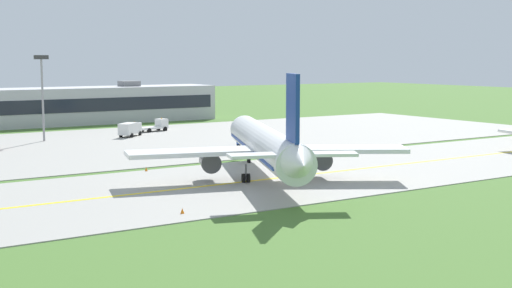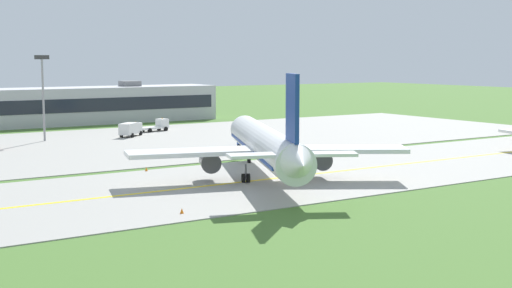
% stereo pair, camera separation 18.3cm
% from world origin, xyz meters
% --- Properties ---
extents(ground_plane, '(500.00, 500.00, 0.00)m').
position_xyz_m(ground_plane, '(0.00, 0.00, 0.00)').
color(ground_plane, '#47702D').
extents(taxiway_strip, '(240.00, 28.00, 0.10)m').
position_xyz_m(taxiway_strip, '(0.00, 0.00, 0.05)').
color(taxiway_strip, '#9E9B93').
rests_on(taxiway_strip, ground).
extents(apron_pad, '(140.00, 52.00, 0.10)m').
position_xyz_m(apron_pad, '(10.00, 42.00, 0.05)').
color(apron_pad, '#9E9B93').
rests_on(apron_pad, ground).
extents(taxiway_centreline, '(220.00, 0.60, 0.01)m').
position_xyz_m(taxiway_centreline, '(0.00, 0.00, 0.11)').
color(taxiway_centreline, yellow).
rests_on(taxiway_centreline, taxiway_strip).
extents(airplane_lead, '(31.06, 37.59, 12.70)m').
position_xyz_m(airplane_lead, '(-1.39, -0.04, 4.13)').
color(airplane_lead, white).
rests_on(airplane_lead, ground).
extents(service_truck_baggage, '(6.72, 3.79, 2.59)m').
position_xyz_m(service_truck_baggage, '(11.67, 57.65, 1.18)').
color(service_truck_baggage, silver).
rests_on(service_truck_baggage, ground).
extents(service_truck_fuel, '(6.02, 5.25, 2.60)m').
position_xyz_m(service_truck_fuel, '(14.33, 28.33, 1.53)').
color(service_truck_fuel, '#264CA5').
rests_on(service_truck_fuel, ground).
extents(service_truck_catering, '(5.78, 5.60, 2.60)m').
position_xyz_m(service_truck_catering, '(3.40, 51.32, 1.53)').
color(service_truck_catering, silver).
rests_on(service_truck_catering, ground).
extents(terminal_building, '(63.38, 11.86, 9.10)m').
position_xyz_m(terminal_building, '(3.81, 82.29, 3.97)').
color(terminal_building, '#B2B2B7').
rests_on(terminal_building, ground).
extents(apron_light_mast, '(2.40, 0.50, 14.70)m').
position_xyz_m(apron_light_mast, '(-11.72, 52.84, 9.33)').
color(apron_light_mast, gray).
rests_on(apron_light_mast, ground).
extents(traffic_cone_near_edge, '(0.44, 0.44, 0.60)m').
position_xyz_m(traffic_cone_near_edge, '(14.26, 13.49, 0.30)').
color(traffic_cone_near_edge, orange).
rests_on(traffic_cone_near_edge, ground).
extents(traffic_cone_mid_edge, '(0.44, 0.44, 0.60)m').
position_xyz_m(traffic_cone_mid_edge, '(-10.58, 13.24, 0.30)').
color(traffic_cone_mid_edge, orange).
rests_on(traffic_cone_mid_edge, ground).
extents(traffic_cone_far_edge, '(0.44, 0.44, 0.60)m').
position_xyz_m(traffic_cone_far_edge, '(-17.93, -11.04, 0.30)').
color(traffic_cone_far_edge, orange).
rests_on(traffic_cone_far_edge, ground).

